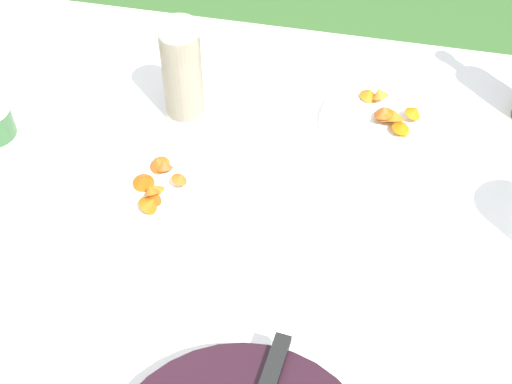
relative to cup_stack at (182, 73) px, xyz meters
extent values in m
cube|color=brown|center=(-0.05, -0.30, -0.12)|extent=(1.75, 1.22, 0.03)
cube|color=white|center=(-0.05, -0.30, -0.10)|extent=(1.76, 1.23, 0.00)
cube|color=white|center=(-0.05, 0.31, -0.16)|extent=(1.76, 0.00, 0.10)
cube|color=black|center=(0.27, -0.51, -0.04)|extent=(0.03, 0.09, 0.01)
cylinder|color=beige|center=(0.00, 0.00, -0.05)|extent=(0.07, 0.07, 0.09)
cylinder|color=beige|center=(0.00, 0.00, -0.04)|extent=(0.07, 0.07, 0.09)
cylinder|color=beige|center=(0.00, 0.00, -0.03)|extent=(0.07, 0.07, 0.09)
cylinder|color=beige|center=(0.00, 0.00, -0.01)|extent=(0.07, 0.07, 0.09)
cylinder|color=beige|center=(0.00, 0.00, 0.00)|extent=(0.07, 0.07, 0.09)
cylinder|color=beige|center=(0.00, 0.00, 0.01)|extent=(0.07, 0.07, 0.09)
cylinder|color=beige|center=(0.00, 0.00, 0.03)|extent=(0.07, 0.07, 0.09)
cylinder|color=beige|center=(0.00, 0.00, 0.04)|extent=(0.07, 0.07, 0.09)
cylinder|color=beige|center=(0.00, 0.00, 0.05)|extent=(0.07, 0.07, 0.09)
torus|color=beige|center=(0.00, 0.00, 0.10)|extent=(0.07, 0.07, 0.01)
cylinder|color=white|center=(-0.01, -0.19, -0.10)|extent=(0.20, 0.20, 0.01)
torus|color=white|center=(-0.01, -0.19, -0.09)|extent=(0.20, 0.20, 0.01)
cone|color=#CC4D0D|center=(-0.02, -0.20, -0.08)|extent=(0.05, 0.05, 0.03)
cone|color=#B2430C|center=(0.01, -0.23, -0.08)|extent=(0.04, 0.04, 0.03)
cone|color=#AA5516|center=(0.00, -0.15, -0.07)|extent=(0.05, 0.05, 0.03)
cone|color=#B25515|center=(0.00, -0.22, -0.07)|extent=(0.04, 0.04, 0.03)
cone|color=#C6510D|center=(0.01, -0.24, -0.08)|extent=(0.05, 0.05, 0.04)
cone|color=#B04F1E|center=(0.01, -0.16, -0.08)|extent=(0.04, 0.04, 0.03)
cone|color=#B76017|center=(0.01, -0.21, -0.08)|extent=(0.04, 0.04, 0.03)
cone|color=#B25819|center=(0.04, -0.19, -0.07)|extent=(0.04, 0.04, 0.03)
cylinder|color=white|center=(0.36, 0.05, -0.10)|extent=(0.23, 0.23, 0.01)
torus|color=white|center=(0.36, 0.05, -0.09)|extent=(0.23, 0.23, 0.01)
cone|color=orange|center=(0.35, 0.10, -0.07)|extent=(0.04, 0.04, 0.03)
cone|color=#C04C0B|center=(0.36, 0.05, -0.07)|extent=(0.04, 0.04, 0.03)
cone|color=orange|center=(0.40, 0.02, -0.08)|extent=(0.03, 0.04, 0.04)
cone|color=#AC4F17|center=(0.36, 0.04, -0.07)|extent=(0.04, 0.04, 0.03)
cone|color=#C0650A|center=(0.40, 0.02, -0.07)|extent=(0.04, 0.04, 0.03)
cone|color=#AB541D|center=(0.36, 0.05, -0.06)|extent=(0.05, 0.05, 0.03)
cone|color=#BE6519|center=(0.38, 0.05, -0.07)|extent=(0.05, 0.05, 0.05)
cone|color=#C06815|center=(0.33, 0.11, -0.08)|extent=(0.04, 0.04, 0.03)
cone|color=#B76C0C|center=(0.42, 0.06, -0.07)|extent=(0.05, 0.04, 0.03)
camera|label=1|loc=(0.34, -0.96, 0.80)|focal=50.00mm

